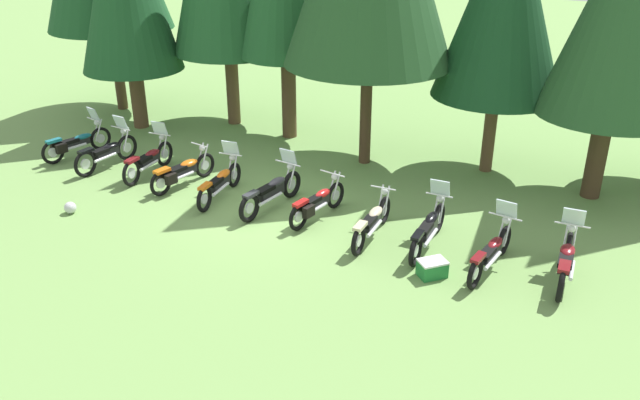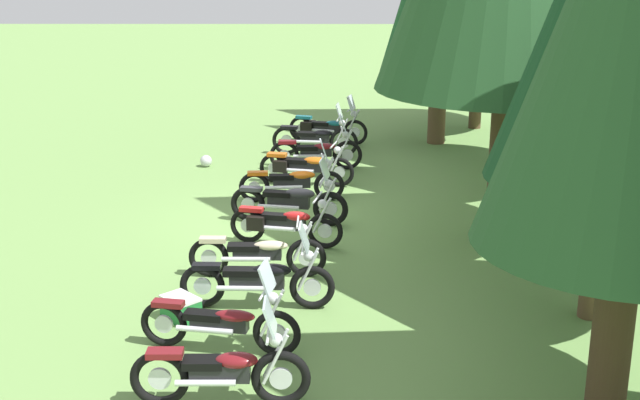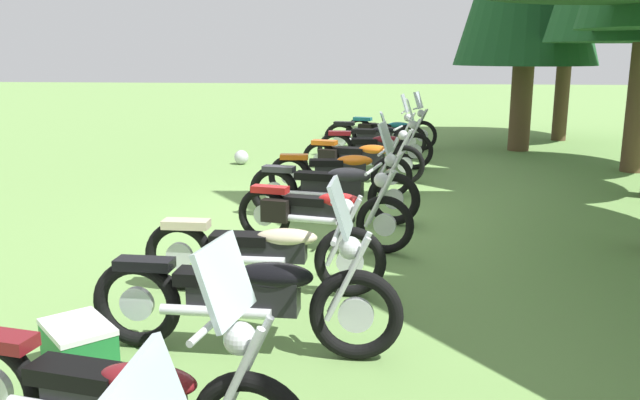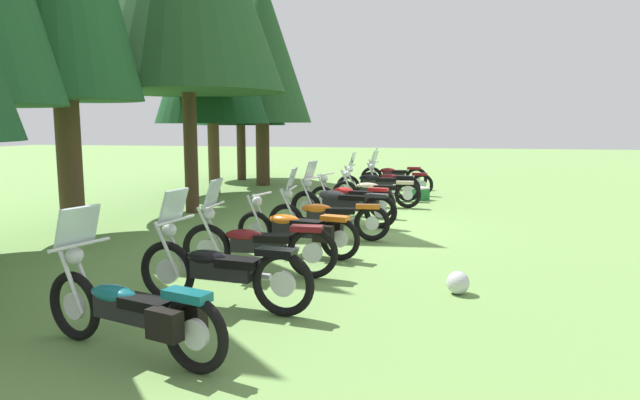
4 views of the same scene
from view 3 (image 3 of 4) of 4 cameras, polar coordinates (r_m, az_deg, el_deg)
ground_plane at (r=8.91m, az=0.97°, el=-1.80°), size 80.00×80.00×0.00m
motorcycle_0 at (r=15.64m, az=6.05°, el=6.15°), size 0.94×2.19×1.36m
motorcycle_1 at (r=14.23m, az=4.92°, el=5.61°), size 0.76×2.26×1.38m
motorcycle_2 at (r=12.82m, az=4.98°, el=4.78°), size 0.71×2.27×1.37m
motorcycle_3 at (r=11.55m, az=3.45°, el=3.80°), size 0.86×2.21×1.00m
motorcycle_4 at (r=10.26m, az=2.00°, el=2.71°), size 0.65×2.28×1.34m
motorcycle_5 at (r=8.79m, az=1.30°, el=1.14°), size 0.78×2.38×1.36m
motorcycle_6 at (r=7.60m, az=-0.10°, el=-1.02°), size 0.84×2.13×0.99m
motorcycle_7 at (r=6.18m, az=-4.84°, el=-4.38°), size 0.61×2.32×0.99m
motorcycle_8 at (r=4.96m, az=-6.28°, el=-8.26°), size 0.62×2.40×1.36m
motorcycle_9 at (r=3.84m, az=-17.25°, el=-15.86°), size 0.73×2.27×1.35m
picnic_cooler at (r=5.08m, az=-20.35°, el=-12.03°), size 0.68×0.68×0.36m
dropped_helmet at (r=13.47m, az=-6.90°, el=3.74°), size 0.29×0.29×0.29m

